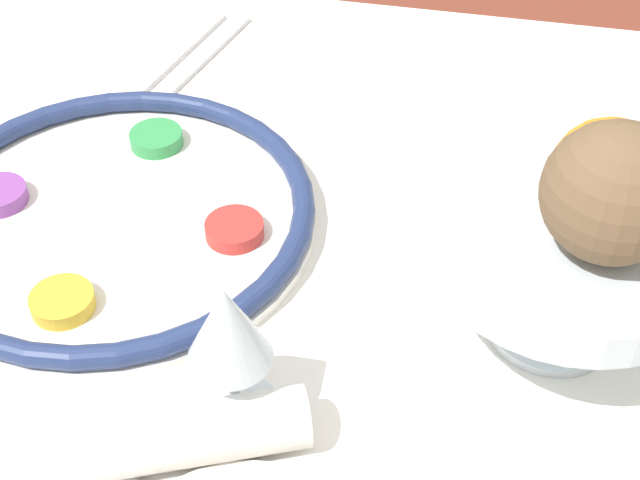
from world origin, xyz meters
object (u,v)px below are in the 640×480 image
napkin_roll (192,434)px  seder_plate (114,214)px  coconut (614,193)px  orange_fruit (607,176)px  fruit_stand (569,249)px  wine_glass (228,332)px

napkin_roll → seder_plate: bearing=123.6°
coconut → seder_plate: bearing=171.3°
orange_fruit → fruit_stand: bearing=-140.4°
coconut → orange_fruit: bearing=93.6°
seder_plate → wine_glass: 0.25m
wine_glass → napkin_roll: wine_glass is taller
wine_glass → fruit_stand: (0.22, 0.13, -0.00)m
fruit_stand → coconut: size_ratio=2.16×
seder_plate → napkin_roll: bearing=-56.4°
wine_glass → orange_fruit: (0.24, 0.14, 0.06)m
seder_plate → fruit_stand: fruit_stand is taller
wine_glass → coconut: bearing=25.1°
orange_fruit → wine_glass: bearing=-149.2°
seder_plate → fruit_stand: bearing=-6.5°
orange_fruit → coconut: bearing=-86.4°
seder_plate → orange_fruit: orange_fruit is taller
seder_plate → wine_glass: bearing=-47.1°
wine_glass → orange_fruit: bearing=30.8°
seder_plate → napkin_roll: 0.26m
seder_plate → wine_glass: size_ratio=2.79×
orange_fruit → napkin_roll: size_ratio=0.49×
napkin_roll → fruit_stand: bearing=35.1°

